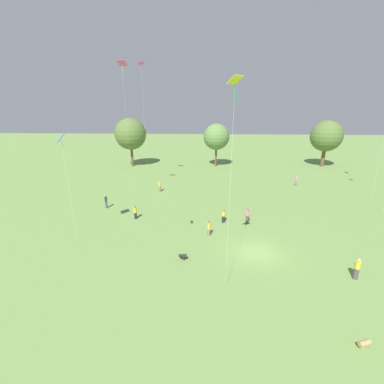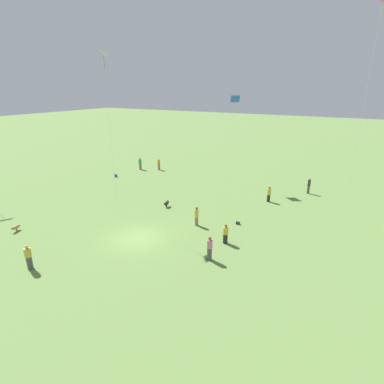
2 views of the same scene
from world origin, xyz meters
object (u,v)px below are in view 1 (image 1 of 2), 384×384
at_px(person_7, 209,228).
at_px(person_8, 106,202).
at_px(person_0, 357,269).
at_px(dog_0, 183,256).
at_px(person_2, 296,181).
at_px(kite_0, 62,141).
at_px(person_1, 223,216).
at_px(kite_6, 141,71).
at_px(kite_3, 234,96).
at_px(kite_1, 122,69).
at_px(picnic_bag_0, 192,222).
at_px(person_3, 247,216).
at_px(person_6, 160,187).
at_px(person_5, 135,212).
at_px(dog_1, 365,343).

height_order(person_7, person_8, person_8).
xyz_separation_m(person_0, dog_0, (-13.77, 1.84, -0.48)).
bearing_deg(person_7, person_2, 60.08).
relative_size(person_0, person_7, 1.03).
bearing_deg(kite_0, person_0, 95.48).
bearing_deg(person_1, dog_0, 172.86).
bearing_deg(kite_6, person_1, 133.52).
distance_m(person_0, person_7, 13.20).
distance_m(person_7, dog_0, 5.29).
distance_m(kite_3, dog_0, 13.95).
distance_m(person_2, person_7, 24.61).
height_order(person_2, kite_1, kite_1).
xyz_separation_m(kite_0, picnic_bag_0, (11.24, 5.22, -9.91)).
relative_size(person_3, person_6, 1.07).
relative_size(person_5, kite_0, 0.16).
relative_size(person_3, dog_1, 2.28).
bearing_deg(picnic_bag_0, dog_0, -92.35).
bearing_deg(person_1, person_5, 106.64).
height_order(kite_0, kite_6, kite_6).
xyz_separation_m(person_3, dog_0, (-6.82, -8.22, -0.50)).
distance_m(person_6, person_7, 16.82).
height_order(person_5, kite_1, kite_1).
bearing_deg(person_2, person_5, 142.70).
bearing_deg(kite_3, person_7, -77.59).
distance_m(person_1, person_8, 15.91).
xyz_separation_m(person_3, kite_0, (-17.74, -5.57, 9.12)).
bearing_deg(kite_6, person_5, 102.45).
xyz_separation_m(person_1, kite_1, (-13.12, 7.77, 16.84)).
distance_m(kite_3, picnic_bag_0, 17.80).
bearing_deg(picnic_bag_0, person_1, 5.70).
distance_m(person_3, person_6, 16.79).
bearing_deg(person_2, kite_6, 110.03).
distance_m(person_1, person_5, 10.62).
relative_size(person_1, dog_0, 2.21).
xyz_separation_m(person_5, person_6, (1.04, 10.92, -0.01)).
bearing_deg(person_3, kite_0, -70.34).
bearing_deg(dog_1, person_7, -163.23).
bearing_deg(person_7, kite_0, -162.83).
relative_size(person_1, kite_3, 0.11).
height_order(person_7, dog_1, person_7).
bearing_deg(picnic_bag_0, person_8, 160.89).
bearing_deg(kite_1, person_3, -149.56).
relative_size(kite_1, kite_3, 1.28).
bearing_deg(person_5, dog_1, 158.68).
height_order(person_1, kite_6, kite_6).
height_order(person_8, kite_1, kite_1).
xyz_separation_m(person_0, picnic_bag_0, (-13.45, 9.71, -0.77)).
bearing_deg(person_0, person_7, -155.39).
height_order(dog_1, picnic_bag_0, dog_1).
height_order(person_0, person_8, person_8).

